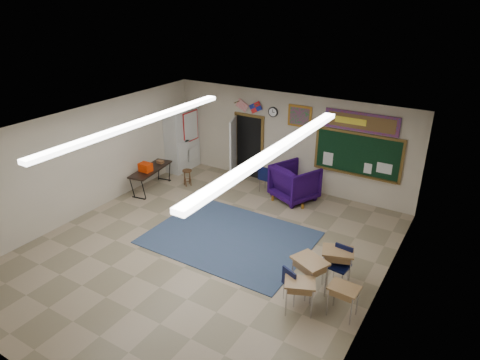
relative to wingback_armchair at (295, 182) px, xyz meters
The scene contains 25 objects.
floor 3.81m from the wingback_armchair, 99.73° to the right, with size 9.00×9.00×0.00m, color gray.
back_wall 1.39m from the wingback_armchair, 129.35° to the left, with size 8.00×0.04×3.00m, color #BEB09A.
front_wall 8.30m from the wingback_armchair, 94.44° to the right, with size 8.00×0.04×3.00m, color #BEB09A.
left_wall 6.02m from the wingback_armchair, 141.25° to the right, with size 0.04×9.00×3.00m, color #BEB09A.
right_wall 5.11m from the wingback_armchair, 47.91° to the right, with size 0.04×9.00×3.00m, color #BEB09A.
ceiling 4.51m from the wingback_armchair, 99.73° to the right, with size 8.00×9.00×0.04m, color silver.
area_rug 3.00m from the wingback_armchair, 98.52° to the right, with size 4.00×3.00×0.02m, color navy.
fluorescent_strips 4.47m from the wingback_armchair, 99.73° to the right, with size 3.86×6.00×0.10m, color white, non-canonical shape.
doorway 2.29m from the wingback_armchair, 163.61° to the left, with size 1.10×0.89×2.16m.
chalkboard 1.96m from the wingback_armchair, 25.35° to the left, with size 2.55×0.14×1.30m.
bulletin_board 2.58m from the wingback_armchair, 25.47° to the left, with size 2.10×0.05×0.55m.
framed_art_print 1.98m from the wingback_armchair, 111.16° to the left, with size 0.75×0.05×0.65m.
wall_clock 2.29m from the wingback_armchair, 147.93° to the left, with size 0.32×0.05×0.32m.
wall_flags 2.90m from the wingback_armchair, 160.59° to the left, with size 1.16×0.06×0.70m, color red, non-canonical shape.
storage_cabinet 4.39m from the wingback_armchair, behind, with size 0.59×1.25×2.20m.
wingback_armchair is the anchor object (origin of this frame).
student_chair_reading 0.95m from the wingback_armchair, behind, with size 0.44×0.44×0.88m, color black, non-canonical shape.
student_chair_desk_a 4.67m from the wingback_armchair, 64.99° to the right, with size 0.41×0.41×0.82m, color black, non-canonical shape.
student_chair_desk_b 4.15m from the wingback_armchair, 52.14° to the right, with size 0.44×0.44×0.88m, color black, non-canonical shape.
student_desk_front_left 4.42m from the wingback_armchair, 61.30° to the right, with size 0.83×0.75×0.82m.
student_desk_front_right 4.03m from the wingback_armchair, 52.27° to the right, with size 0.78×0.68×0.78m.
student_desk_back_left 4.99m from the wingback_armchair, 64.05° to the right, with size 0.72×0.64×0.71m.
student_desk_back_right 5.10m from the wingback_armchair, 54.66° to the right, with size 0.58×0.44×0.67m.
folding_table 4.49m from the wingback_armchair, 157.09° to the right, with size 0.83×1.75×0.96m.
wooden_stool 3.48m from the wingback_armchair, 164.50° to the right, with size 0.30×0.30×0.53m.
Camera 1 is at (5.33, -7.05, 5.83)m, focal length 32.00 mm.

